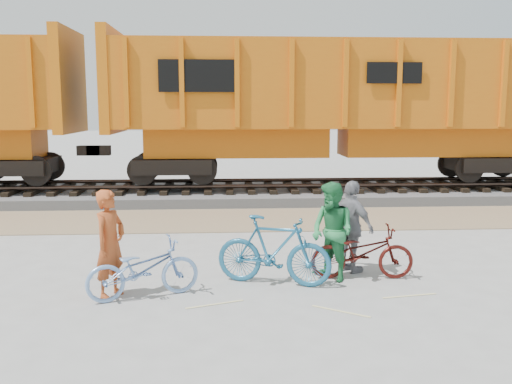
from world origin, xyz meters
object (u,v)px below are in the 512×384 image
bicycle_teal (274,250)px  person_woman (351,227)px  person_man (332,232)px  hopper_car_center (334,103)px  person_solo (110,244)px  bicycle_maroon (362,252)px  bicycle_blue (143,269)px

bicycle_teal → person_woman: person_woman is taller
bicycle_teal → person_man: 1.05m
hopper_car_center → bicycle_teal: (-2.71, -8.89, -2.43)m
person_solo → person_woman: bearing=-48.4°
person_solo → person_man: person_solo is taller
hopper_car_center → person_solo: bearing=-119.4°
bicycle_teal → bicycle_maroon: size_ratio=1.10×
bicycle_maroon → person_woman: person_woman is taller
bicycle_blue → bicycle_teal: 2.12m
bicycle_teal → person_solo: person_solo is taller
bicycle_maroon → hopper_car_center: bearing=-4.9°
bicycle_blue → bicycle_maroon: same height
person_solo → person_man: (3.54, 0.63, -0.00)m
person_solo → person_woman: 4.11m
hopper_car_center → bicycle_teal: bearing=-107.0°
hopper_car_center → bicycle_blue: hopper_car_center is taller
bicycle_teal → person_man: size_ratio=1.15×
bicycle_blue → person_solo: bearing=58.3°
hopper_car_center → bicycle_maroon: bearing=-97.8°
hopper_car_center → person_woman: size_ratio=8.62×
bicycle_maroon → bicycle_teal: bearing=101.7°
hopper_car_center → person_solo: hopper_car_center is taller
bicycle_teal → person_woman: 1.58m
hopper_car_center → bicycle_teal: 9.60m
bicycle_teal → person_woman: bearing=-47.0°
person_woman → person_solo: bearing=69.6°
person_solo → person_man: bearing=-53.3°
bicycle_blue → person_solo: (-0.50, 0.10, 0.38)m
person_solo → person_man: size_ratio=1.00×
bicycle_maroon → person_man: (-0.52, -0.03, 0.37)m
bicycle_teal → person_woman: (1.42, 0.63, 0.24)m
bicycle_maroon → person_solo: bearing=102.2°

